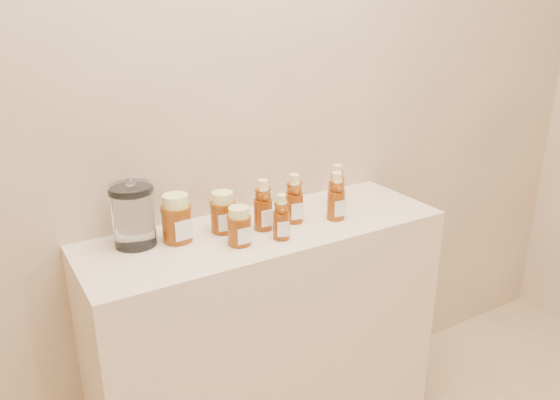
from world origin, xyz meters
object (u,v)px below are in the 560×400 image
bear_bottle_back_left (263,202)px  bear_bottle_front_left (281,214)px  display_table (268,345)px  glass_canister (133,213)px  honey_jar_left (177,218)px

bear_bottle_back_left → bear_bottle_front_left: 0.09m
bear_bottle_front_left → bear_bottle_back_left: bearing=116.2°
display_table → bear_bottle_back_left: bear_bottle_back_left is taller
bear_bottle_front_left → glass_canister: size_ratio=0.79×
display_table → glass_canister: bearing=166.9°
bear_bottle_front_left → honey_jar_left: (-0.28, 0.15, -0.01)m
display_table → glass_canister: 0.69m
bear_bottle_front_left → glass_canister: bearing=173.8°
bear_bottle_back_left → display_table: bearing=6.5°
display_table → glass_canister: glass_canister is taller
display_table → bear_bottle_front_left: bear_bottle_front_left is taller
bear_bottle_back_left → honey_jar_left: size_ratio=1.26×
honey_jar_left → bear_bottle_front_left: bearing=-33.2°
display_table → honey_jar_left: (-0.28, 0.06, 0.52)m
glass_canister → honey_jar_left: bearing=-17.7°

